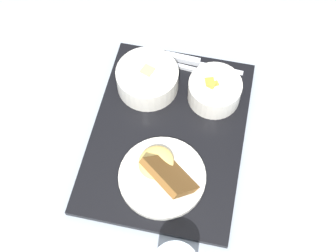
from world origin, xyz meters
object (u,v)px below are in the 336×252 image
(bowl_soup, at_px, (147,78))
(spoon, at_px, (199,71))
(plate_main, at_px, (162,173))
(knife, at_px, (188,60))
(bowl_salad, at_px, (214,90))

(bowl_soup, distance_m, spoon, 0.13)
(bowl_soup, height_order, plate_main, plate_main)
(plate_main, distance_m, knife, 0.30)
(bowl_salad, distance_m, knife, 0.12)
(bowl_salad, bearing_deg, plate_main, -10.24)
(plate_main, xyz_separation_m, knife, (-0.29, -0.04, -0.01))
(bowl_salad, relative_size, spoon, 0.72)
(bowl_salad, height_order, plate_main, plate_main)
(bowl_salad, height_order, spoon, bowl_salad)
(plate_main, height_order, spoon, plate_main)
(bowl_salad, distance_m, bowl_soup, 0.15)
(plate_main, height_order, knife, plate_main)
(bowl_salad, xyz_separation_m, plate_main, (0.22, -0.04, -0.01))
(bowl_salad, bearing_deg, bowl_soup, -81.98)
(plate_main, bearing_deg, knife, -171.33)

